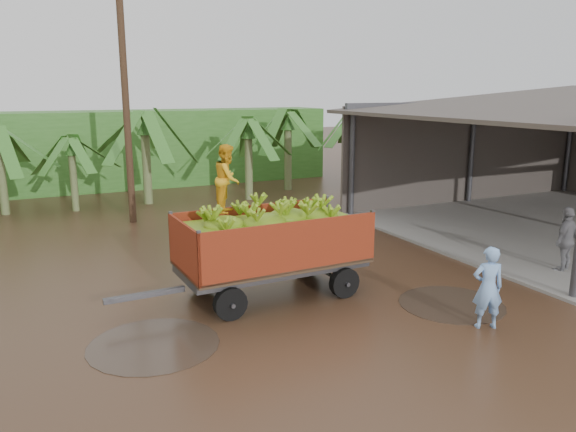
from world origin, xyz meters
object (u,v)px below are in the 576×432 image
(man_blue, at_px, (488,288))
(man_grey, at_px, (566,240))
(utility_pole, at_px, (125,94))
(banana_trailer, at_px, (271,241))

(man_blue, xyz_separation_m, man_grey, (4.31, 1.69, 0.03))
(man_grey, distance_m, utility_pole, 14.18)
(man_blue, bearing_deg, banana_trailer, -25.11)
(utility_pole, bearing_deg, man_blue, -69.42)
(man_grey, bearing_deg, man_blue, 5.70)
(banana_trailer, bearing_deg, man_blue, -50.12)
(banana_trailer, bearing_deg, man_grey, -15.23)
(banana_trailer, height_order, man_blue, banana_trailer)
(man_blue, xyz_separation_m, utility_pole, (-4.57, 12.17, 3.59))
(man_blue, relative_size, man_grey, 0.96)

